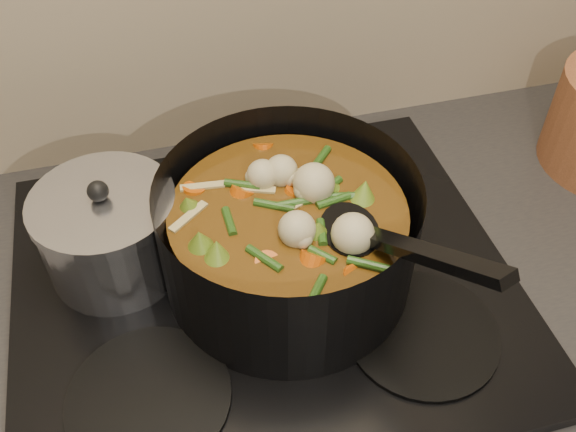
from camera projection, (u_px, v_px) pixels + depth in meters
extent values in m
cube|color=black|center=(265.00, 300.00, 0.85)|extent=(2.64, 0.64, 0.05)
cube|color=black|center=(264.00, 283.00, 0.82)|extent=(0.62, 0.54, 0.02)
cylinder|color=black|center=(149.00, 397.00, 0.69)|extent=(0.18, 0.18, 0.01)
cylinder|color=black|center=(422.00, 333.00, 0.75)|extent=(0.18, 0.18, 0.01)
cylinder|color=black|center=(127.00, 229.00, 0.87)|extent=(0.18, 0.18, 0.01)
cylinder|color=black|center=(351.00, 187.00, 0.93)|extent=(0.18, 0.18, 0.01)
cylinder|color=black|center=(288.00, 234.00, 0.76)|extent=(0.34, 0.34, 0.15)
cylinder|color=black|center=(288.00, 272.00, 0.81)|extent=(0.30, 0.30, 0.01)
cylinder|color=brown|center=(288.00, 241.00, 0.77)|extent=(0.28, 0.28, 0.11)
cylinder|color=#C54E09|center=(322.00, 206.00, 0.75)|extent=(0.03, 0.03, 0.03)
cylinder|color=#C54E09|center=(302.00, 172.00, 0.79)|extent=(0.04, 0.04, 0.03)
cylinder|color=#C54E09|center=(225.00, 171.00, 0.79)|extent=(0.04, 0.04, 0.03)
cylinder|color=#C54E09|center=(240.00, 224.00, 0.72)|extent=(0.03, 0.04, 0.03)
cylinder|color=#C54E09|center=(273.00, 271.00, 0.68)|extent=(0.04, 0.04, 0.03)
cylinder|color=#C54E09|center=(316.00, 229.00, 0.72)|extent=(0.04, 0.04, 0.03)
cylinder|color=#C54E09|center=(345.00, 196.00, 0.76)|extent=(0.04, 0.04, 0.03)
cylinder|color=#C54E09|center=(298.00, 154.00, 0.81)|extent=(0.04, 0.03, 0.03)
cylinder|color=#C54E09|center=(249.00, 193.00, 0.76)|extent=(0.04, 0.04, 0.03)
sphere|color=#C5BB8B|center=(342.00, 194.00, 0.74)|extent=(0.04, 0.04, 0.04)
sphere|color=#C5BB8B|center=(271.00, 168.00, 0.77)|extent=(0.04, 0.04, 0.04)
sphere|color=#C5BB8B|center=(234.00, 219.00, 0.71)|extent=(0.04, 0.04, 0.04)
sphere|color=#C5BB8B|center=(313.00, 242.00, 0.69)|extent=(0.04, 0.04, 0.04)
sphere|color=#C5BB8B|center=(337.00, 186.00, 0.75)|extent=(0.04, 0.04, 0.04)
cone|color=olive|center=(271.00, 265.00, 0.67)|extent=(0.04, 0.04, 0.04)
cone|color=olive|center=(362.00, 226.00, 0.71)|extent=(0.04, 0.04, 0.04)
cone|color=olive|center=(323.00, 163.00, 0.79)|extent=(0.04, 0.04, 0.04)
cone|color=olive|center=(230.00, 176.00, 0.77)|extent=(0.04, 0.04, 0.04)
cone|color=olive|center=(229.00, 246.00, 0.69)|extent=(0.04, 0.04, 0.04)
cone|color=olive|center=(335.00, 255.00, 0.68)|extent=(0.04, 0.04, 0.04)
cylinder|color=#2A4D16|center=(305.00, 184.00, 0.76)|extent=(0.01, 0.04, 0.01)
cylinder|color=#2A4D16|center=(256.00, 154.00, 0.80)|extent=(0.04, 0.03, 0.01)
cylinder|color=#2A4D16|center=(219.00, 192.00, 0.75)|extent=(0.04, 0.02, 0.01)
cylinder|color=#2A4D16|center=(237.00, 230.00, 0.71)|extent=(0.03, 0.04, 0.01)
cylinder|color=#2A4D16|center=(280.00, 238.00, 0.70)|extent=(0.03, 0.04, 0.01)
cylinder|color=#2A4D16|center=(350.00, 264.00, 0.68)|extent=(0.04, 0.02, 0.01)
cylinder|color=#2A4D16|center=(363.00, 211.00, 0.73)|extent=(0.04, 0.03, 0.01)
cylinder|color=#2A4D16|center=(326.00, 181.00, 0.77)|extent=(0.01, 0.04, 0.01)
cylinder|color=#2A4D16|center=(285.00, 181.00, 0.77)|extent=(0.04, 0.03, 0.01)
cylinder|color=#2A4D16|center=(218.00, 173.00, 0.78)|extent=(0.04, 0.02, 0.01)
cylinder|color=#2A4D16|center=(214.00, 221.00, 0.72)|extent=(0.03, 0.04, 0.01)
cylinder|color=#2A4D16|center=(259.00, 247.00, 0.69)|extent=(0.03, 0.04, 0.01)
cylinder|color=#2A4D16|center=(303.00, 237.00, 0.70)|extent=(0.04, 0.02, 0.01)
cube|color=tan|center=(225.00, 226.00, 0.71)|extent=(0.04, 0.01, 0.00)
cube|color=tan|center=(317.00, 254.00, 0.69)|extent=(0.02, 0.05, 0.00)
cube|color=tan|center=(345.00, 188.00, 0.76)|extent=(0.04, 0.03, 0.00)
cube|color=tan|center=(256.00, 171.00, 0.78)|extent=(0.04, 0.04, 0.00)
cube|color=tan|center=(231.00, 236.00, 0.70)|extent=(0.03, 0.04, 0.00)
ellipsoid|color=black|center=(350.00, 230.00, 0.71)|extent=(0.07, 0.09, 0.01)
cube|color=black|center=(428.00, 254.00, 0.62)|extent=(0.08, 0.18, 0.11)
cylinder|color=silver|center=(111.00, 237.00, 0.79)|extent=(0.17, 0.17, 0.10)
cylinder|color=silver|center=(101.00, 203.00, 0.75)|extent=(0.17, 0.17, 0.01)
sphere|color=black|center=(98.00, 191.00, 0.74)|extent=(0.03, 0.03, 0.03)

